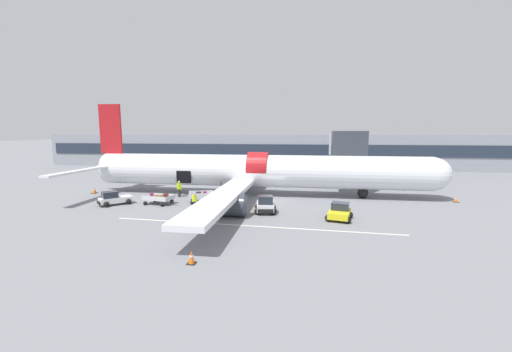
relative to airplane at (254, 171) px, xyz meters
name	(u,v)px	position (x,y,z in m)	size (l,w,h in m)	color
ground_plane	(272,200)	(2.38, -2.44, -2.73)	(500.00, 500.00, 0.00)	slate
apron_marking_line	(251,226)	(1.68, -12.16, -2.73)	(22.86, 1.30, 0.01)	silver
terminal_strip	(288,150)	(2.38, 31.08, 0.70)	(102.95, 9.92, 6.87)	gray
jet_bridge_stub	(345,146)	(10.87, 6.18, 2.75)	(3.98, 10.67, 7.37)	#4C4C51
airplane	(254,171)	(0.00, 0.00, 0.00)	(41.52, 38.48, 10.57)	white
baggage_tug_lead	(265,205)	(2.30, -7.93, -2.05)	(2.22, 2.78, 1.61)	white
baggage_tug_mid	(339,212)	(8.68, -9.20, -2.14)	(2.44, 2.83, 1.37)	yellow
baggage_tug_rear	(114,199)	(-13.06, -7.13, -2.13)	(3.08, 3.14, 1.39)	white
baggage_cart_loading	(202,197)	(-4.77, -4.69, -2.18)	(3.54, 2.59, 1.09)	silver
baggage_cart_queued	(159,199)	(-8.74, -6.11, -2.23)	(3.80, 2.38, 1.07)	silver
ground_crew_loader_a	(219,198)	(-2.44, -6.43, -1.88)	(0.54, 0.50, 1.62)	#2D2D33
ground_crew_loader_b	(194,201)	(-4.48, -7.65, -1.91)	(0.55, 0.45, 1.57)	#1E2338
ground_crew_driver	(179,188)	(-8.14, -2.41, -1.77)	(0.63, 0.53, 1.83)	#2D2D33
ground_crew_supervisor	(230,194)	(-1.78, -4.34, -1.88)	(0.55, 0.49, 1.62)	#1E2338
safety_cone_nose	(456,199)	(21.43, -0.70, -2.43)	(0.50, 0.50, 0.64)	black
safety_cone_engine_left	(191,257)	(-0.41, -19.60, -2.37)	(0.49, 0.49, 0.78)	black
safety_cone_wingtip	(256,211)	(1.53, -8.61, -2.40)	(0.46, 0.46, 0.71)	black
safety_cone_tail	(94,191)	(-19.01, -1.91, -2.41)	(0.65, 0.65, 0.69)	black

